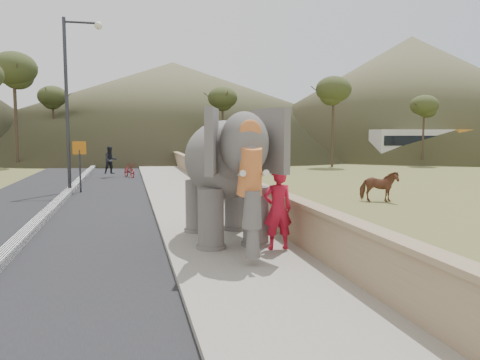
# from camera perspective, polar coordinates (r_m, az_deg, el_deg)

# --- Properties ---
(ground) EXTENTS (160.00, 160.00, 0.00)m
(ground) POSITION_cam_1_polar(r_m,az_deg,el_deg) (7.41, 6.04, -16.39)
(ground) COLOR olive
(ground) RESTS_ON ground
(road) EXTENTS (7.00, 120.00, 0.03)m
(road) POSITION_cam_1_polar(r_m,az_deg,el_deg) (16.91, -22.48, -4.12)
(road) COLOR black
(road) RESTS_ON ground
(median) EXTENTS (0.35, 120.00, 0.22)m
(median) POSITION_cam_1_polar(r_m,az_deg,el_deg) (16.89, -22.50, -3.81)
(median) COLOR black
(median) RESTS_ON ground
(walkway) EXTENTS (3.00, 120.00, 0.15)m
(walkway) POSITION_cam_1_polar(r_m,az_deg,el_deg) (16.84, -5.42, -3.53)
(walkway) COLOR #9E9687
(walkway) RESTS_ON ground
(parapet) EXTENTS (0.30, 120.00, 1.10)m
(parapet) POSITION_cam_1_polar(r_m,az_deg,el_deg) (17.08, 0.06, -1.77)
(parapet) COLOR tan
(parapet) RESTS_ON ground
(lamppost) EXTENTS (1.76, 0.36, 8.00)m
(lamppost) POSITION_cam_1_polar(r_m,az_deg,el_deg) (23.20, -19.66, 10.59)
(lamppost) COLOR #302F34
(lamppost) RESTS_ON ground
(signboard) EXTENTS (0.60, 0.08, 2.40)m
(signboard) POSITION_cam_1_polar(r_m,az_deg,el_deg) (22.91, -18.96, 2.59)
(signboard) COLOR #2D2D33
(signboard) RESTS_ON ground
(cow) EXTENTS (1.64, 1.25, 1.26)m
(cow) POSITION_cam_1_polar(r_m,az_deg,el_deg) (19.75, 16.58, -0.75)
(cow) COLOR brown
(cow) RESTS_ON ground
(distant_car) EXTENTS (4.32, 1.94, 1.44)m
(distant_car) POSITION_cam_1_polar(r_m,az_deg,el_deg) (48.03, 14.05, 3.13)
(distant_car) COLOR #B2B1B8
(distant_car) RESTS_ON ground
(bus_white) EXTENTS (11.07, 2.84, 3.10)m
(bus_white) POSITION_cam_1_polar(r_m,az_deg,el_deg) (47.72, 21.98, 3.86)
(bus_white) COLOR silver
(bus_white) RESTS_ON ground
(hill_right) EXTENTS (56.00, 56.00, 16.00)m
(hill_right) POSITION_cam_1_polar(r_m,az_deg,el_deg) (70.09, 19.98, 9.69)
(hill_right) COLOR brown
(hill_right) RESTS_ON ground
(hill_far) EXTENTS (80.00, 80.00, 14.00)m
(hill_far) POSITION_cam_1_polar(r_m,az_deg,el_deg) (76.93, -8.12, 8.85)
(hill_far) COLOR brown
(hill_far) RESTS_ON ground
(elephant_and_man) EXTENTS (2.41, 4.34, 3.11)m
(elephant_and_man) POSITION_cam_1_polar(r_m,az_deg,el_deg) (11.62, -1.83, 0.34)
(elephant_and_man) COLOR slate
(elephant_and_man) RESTS_ON ground
(motorcyclist) EXTENTS (2.19, 1.79, 1.98)m
(motorcyclist) POSITION_cam_1_polar(r_m,az_deg,el_deg) (30.07, -14.46, 1.77)
(motorcyclist) COLOR maroon
(motorcyclist) RESTS_ON ground
(trees) EXTENTS (47.38, 43.83, 9.51)m
(trees) POSITION_cam_1_polar(r_m,az_deg,el_deg) (35.97, -8.60, 7.45)
(trees) COLOR #473828
(trees) RESTS_ON ground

